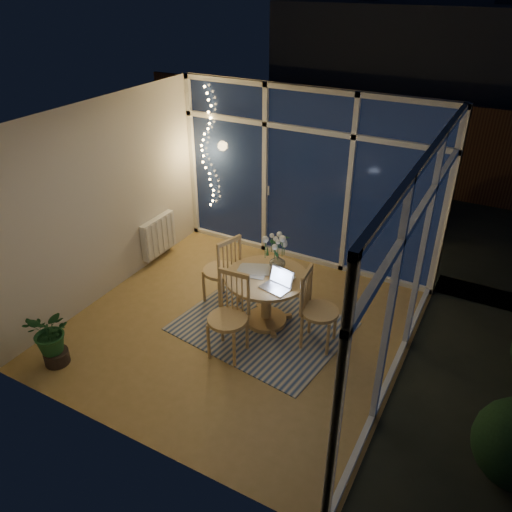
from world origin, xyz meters
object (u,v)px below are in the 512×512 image
at_px(chair_right, 320,310).
at_px(potted_plant, 51,336).
at_px(dining_table, 266,300).
at_px(flower_vase, 277,262).
at_px(chair_front, 227,317).
at_px(chair_left, 221,269).
at_px(laptop, 275,280).

distance_m(chair_right, potted_plant, 3.04).
distance_m(dining_table, flower_vase, 0.50).
bearing_deg(chair_front, chair_left, 122.70).
bearing_deg(dining_table, chair_left, 171.18).
distance_m(chair_left, chair_front, 1.05).
distance_m(chair_right, laptop, 0.62).
bearing_deg(potted_plant, flower_vase, 48.21).
bearing_deg(potted_plant, chair_front, 33.09).
relative_size(chair_left, flower_vase, 5.01).
relative_size(chair_left, laptop, 3.23).
height_order(chair_left, chair_right, chair_left).
xyz_separation_m(laptop, potted_plant, (-1.97, -1.61, -0.44)).
bearing_deg(dining_table, laptop, -42.48).
relative_size(laptop, flower_vase, 1.55).
relative_size(chair_right, flower_vase, 4.82).
xyz_separation_m(chair_left, laptop, (0.95, -0.31, 0.29)).
height_order(dining_table, chair_front, chair_front).
xyz_separation_m(chair_left, chair_front, (0.62, -0.85, -0.00)).
xyz_separation_m(laptop, flower_vase, (-0.17, 0.40, -0.01)).
xyz_separation_m(chair_front, flower_vase, (0.16, 0.94, 0.28)).
bearing_deg(flower_vase, dining_table, -101.31).
relative_size(flower_vase, potted_plant, 0.28).
bearing_deg(chair_front, potted_plant, -150.39).
bearing_deg(flower_vase, chair_right, -22.18).
distance_m(dining_table, chair_front, 0.76).
relative_size(chair_right, potted_plant, 1.33).
distance_m(chair_left, laptop, 1.04).
relative_size(chair_left, potted_plant, 1.39).
height_order(chair_front, laptop, chair_front).
xyz_separation_m(chair_right, flower_vase, (-0.70, 0.28, 0.30)).
distance_m(chair_right, flower_vase, 0.81).
height_order(chair_left, chair_front, chair_left).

